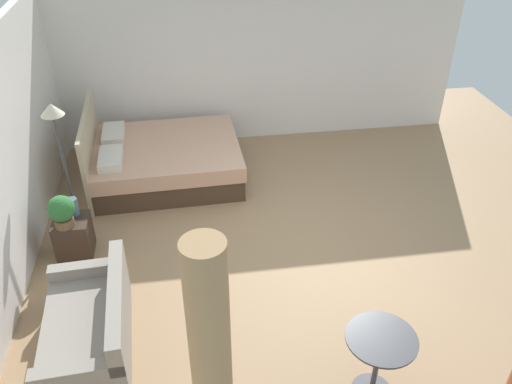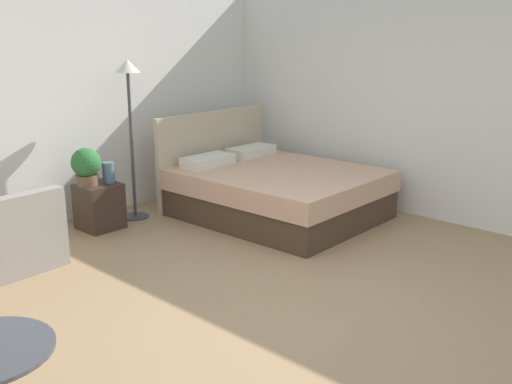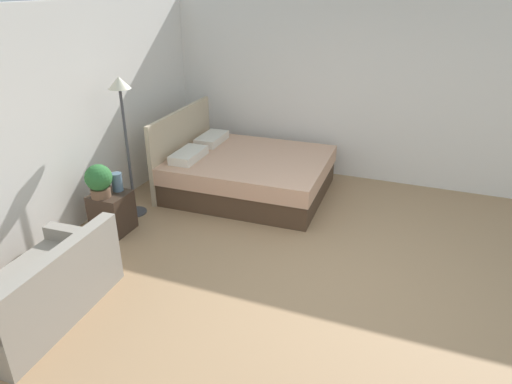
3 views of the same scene
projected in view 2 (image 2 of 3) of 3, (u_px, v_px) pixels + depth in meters
ground_plane at (278, 316)px, 4.53m from camera, size 9.23×9.69×0.02m
wall_back at (45, 106)px, 6.37m from camera, size 9.23×0.12×2.65m
wall_right at (466, 106)px, 6.38m from camera, size 0.12×6.69×2.65m
bed at (274, 190)px, 6.91m from camera, size 1.86×2.25×1.14m
nightstand at (99, 206)px, 6.46m from camera, size 0.41×0.42×0.50m
potted_plant at (86, 165)px, 6.29m from camera, size 0.32×0.32×0.41m
vase at (109, 172)px, 6.42m from camera, size 0.13×0.13×0.23m
floor_lamp at (129, 98)px, 6.54m from camera, size 0.30×0.30×1.81m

